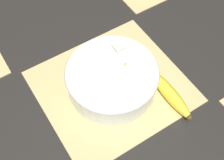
# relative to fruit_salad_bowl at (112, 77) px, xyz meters

# --- Properties ---
(ground_plane) EXTENTS (6.00, 6.00, 0.00)m
(ground_plane) POSITION_rel_fruit_salad_bowl_xyz_m (-0.00, -0.00, -0.05)
(ground_plane) COLOR black
(bamboo_mat_center) EXTENTS (0.41, 0.38, 0.01)m
(bamboo_mat_center) POSITION_rel_fruit_salad_bowl_xyz_m (-0.00, -0.00, -0.05)
(bamboo_mat_center) COLOR #D6B775
(bamboo_mat_center) RESTS_ON ground_plane
(fruit_salad_bowl) EXTENTS (0.27, 0.27, 0.09)m
(fruit_salad_bowl) POSITION_rel_fruit_salad_bowl_xyz_m (0.00, 0.00, 0.00)
(fruit_salad_bowl) COLOR silver
(fruit_salad_bowl) RESTS_ON bamboo_mat_center
(whole_banana) EXTENTS (0.04, 0.18, 0.04)m
(whole_banana) POSITION_rel_fruit_salad_bowl_xyz_m (0.12, -0.12, -0.02)
(whole_banana) COLOR yellow
(whole_banana) RESTS_ON bamboo_mat_center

